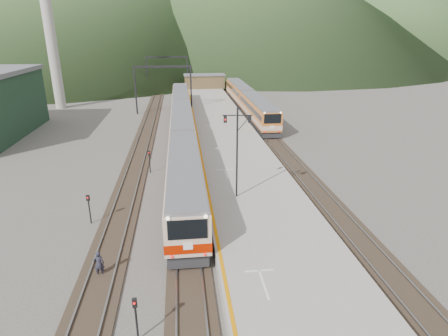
{
  "coord_description": "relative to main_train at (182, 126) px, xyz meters",
  "views": [
    {
      "loc": [
        -0.11,
        -9.7,
        13.28
      ],
      "look_at": [
        3.47,
        20.94,
        2.0
      ],
      "focal_mm": 30.0,
      "sensor_mm": 36.0,
      "label": 1
    }
  ],
  "objects": [
    {
      "name": "short_signal_a",
      "position": [
        -2.46,
        -33.07,
        -0.44
      ],
      "size": [
        0.24,
        0.19,
        2.27
      ],
      "color": "black",
      "rests_on": "ground"
    },
    {
      "name": "signal_mast",
      "position": [
        4.02,
        -20.09,
        3.42
      ],
      "size": [
        2.2,
        0.39,
        7.1
      ],
      "color": "black",
      "rests_on": "platform"
    },
    {
      "name": "track_main",
      "position": [
        0.0,
        2.85,
        -1.84
      ],
      "size": [
        2.6,
        200.0,
        0.23
      ],
      "color": "black",
      "rests_on": "ground"
    },
    {
      "name": "track_far",
      "position": [
        -5.0,
        2.85,
        -1.84
      ],
      "size": [
        2.6,
        200.0,
        0.23
      ],
      "color": "black",
      "rests_on": "ground"
    },
    {
      "name": "station_shed",
      "position": [
        5.6,
        40.85,
        0.66
      ],
      "size": [
        9.4,
        4.4,
        3.1
      ],
      "color": "brown",
      "rests_on": "platform"
    },
    {
      "name": "gantry_near",
      "position": [
        -2.85,
        17.85,
        3.68
      ],
      "size": [
        9.55,
        0.25,
        8.0
      ],
      "color": "black",
      "rests_on": "ground"
    },
    {
      "name": "hill_c",
      "position": [
        110.0,
        172.85,
        23.09
      ],
      "size": [
        160.0,
        160.0,
        50.0
      ],
      "primitive_type": "cone",
      "color": "#364F27",
      "rests_on": "ground"
    },
    {
      "name": "platform",
      "position": [
        5.6,
        0.85,
        -1.41
      ],
      "size": [
        8.0,
        100.0,
        1.0
      ],
      "primitive_type": "cube",
      "color": "gray",
      "rests_on": "ground"
    },
    {
      "name": "second_train",
      "position": [
        11.5,
        17.45,
        -0.03
      ],
      "size": [
        2.7,
        36.84,
        3.3
      ],
      "color": "#B46226",
      "rests_on": "track_second"
    },
    {
      "name": "gantry_far",
      "position": [
        -2.85,
        42.85,
        3.68
      ],
      "size": [
        9.55,
        0.25,
        8.0
      ],
      "color": "black",
      "rests_on": "ground"
    },
    {
      "name": "short_signal_b",
      "position": [
        -3.37,
        -11.21,
        -0.44
      ],
      "size": [
        0.24,
        0.19,
        2.27
      ],
      "color": "black",
      "rests_on": "ground"
    },
    {
      "name": "main_train",
      "position": [
        0.0,
        0.0,
        0.0
      ],
      "size": [
        2.75,
        56.41,
        3.35
      ],
      "color": "tan",
      "rests_on": "track_main"
    },
    {
      "name": "short_signal_c",
      "position": [
        -6.98,
        -21.43,
        -0.44
      ],
      "size": [
        0.24,
        0.19,
        2.27
      ],
      "color": "black",
      "rests_on": "ground"
    },
    {
      "name": "track_second",
      "position": [
        11.5,
        2.85,
        -1.84
      ],
      "size": [
        2.6,
        200.0,
        0.23
      ],
      "color": "black",
      "rests_on": "ground"
    },
    {
      "name": "worker",
      "position": [
        -5.1,
        -27.95,
        -1.11
      ],
      "size": [
        0.6,
        0.42,
        1.59
      ],
      "primitive_type": "imported",
      "rotation": [
        0.0,
        0.0,
        3.21
      ],
      "color": "#21202D",
      "rests_on": "ground"
    },
    {
      "name": "smokestack",
      "position": [
        -22.0,
        24.85,
        13.09
      ],
      "size": [
        1.8,
        1.8,
        30.0
      ],
      "primitive_type": "cylinder",
      "color": "#9E998E",
      "rests_on": "ground"
    }
  ]
}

